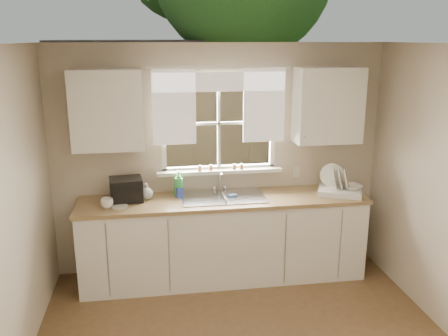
{
  "coord_description": "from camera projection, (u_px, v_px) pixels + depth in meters",
  "views": [
    {
      "loc": [
        -0.72,
        -2.99,
        2.54
      ],
      "look_at": [
        0.0,
        1.65,
        1.25
      ],
      "focal_mm": 38.0,
      "sensor_mm": 36.0,
      "label": 1
    }
  ],
  "objects": [
    {
      "name": "window",
      "position": [
        219.0,
        139.0,
        5.14
      ],
      "size": [
        1.38,
        0.16,
        1.06
      ],
      "color": "white",
      "rests_on": "room_walls"
    },
    {
      "name": "upper_cabinet_right",
      "position": [
        328.0,
        105.0,
        5.05
      ],
      "size": [
        0.7,
        0.33,
        0.8
      ],
      "primitive_type": "cube",
      "color": "white",
      "rests_on": "room_walls"
    },
    {
      "name": "sink",
      "position": [
        223.0,
        204.0,
        5.04
      ],
      "size": [
        0.88,
        0.52,
        0.4
      ],
      "color": "#B7B7BC",
      "rests_on": "countertop"
    },
    {
      "name": "wall_outlet",
      "position": [
        296.0,
        172.0,
        5.37
      ],
      "size": [
        0.08,
        0.01,
        0.12
      ],
      "primitive_type": "cube",
      "color": "beige",
      "rests_on": "room_walls"
    },
    {
      "name": "sill_jars",
      "position": [
        222.0,
        167.0,
        5.17
      ],
      "size": [
        0.5,
        0.04,
        0.06
      ],
      "color": "brown",
      "rests_on": "window"
    },
    {
      "name": "soap_bottle_c",
      "position": [
        146.0,
        191.0,
        4.95
      ],
      "size": [
        0.17,
        0.17,
        0.17
      ],
      "primitive_type": "imported",
      "rotation": [
        0.0,
        0.0,
        -0.3
      ],
      "color": "beige",
      "rests_on": "countertop"
    },
    {
      "name": "bowl",
      "position": [
        353.0,
        187.0,
        5.08
      ],
      "size": [
        0.25,
        0.25,
        0.05
      ],
      "primitive_type": "imported",
      "rotation": [
        0.0,
        0.0,
        0.27
      ],
      "color": "silver",
      "rests_on": "dish_rack"
    },
    {
      "name": "base_cabinets",
      "position": [
        224.0,
        240.0,
        5.12
      ],
      "size": [
        3.0,
        0.62,
        0.87
      ],
      "primitive_type": "cube",
      "color": "white",
      "rests_on": "ground"
    },
    {
      "name": "dish_rack",
      "position": [
        339.0,
        188.0,
        5.12
      ],
      "size": [
        0.55,
        0.49,
        0.31
      ],
      "color": "white",
      "rests_on": "countertop"
    },
    {
      "name": "ceiling",
      "position": [
        264.0,
        45.0,
        2.97
      ],
      "size": [
        3.6,
        4.0,
        0.02
      ],
      "primitive_type": "cube",
      "color": "silver",
      "rests_on": "room_walls"
    },
    {
      "name": "soap_bottle_a",
      "position": [
        179.0,
        184.0,
        5.01
      ],
      "size": [
        0.12,
        0.12,
        0.28
      ],
      "primitive_type": "imported",
      "rotation": [
        0.0,
        0.0,
        0.1
      ],
      "color": "green",
      "rests_on": "countertop"
    },
    {
      "name": "curtains",
      "position": [
        220.0,
        98.0,
        4.98
      ],
      "size": [
        1.5,
        0.03,
        0.81
      ],
      "color": "white",
      "rests_on": "room_walls"
    },
    {
      "name": "upper_cabinet_left",
      "position": [
        107.0,
        110.0,
        4.71
      ],
      "size": [
        0.7,
        0.33,
        0.8
      ],
      "primitive_type": "cube",
      "color": "white",
      "rests_on": "room_walls"
    },
    {
      "name": "countertop",
      "position": [
        224.0,
        200.0,
        5.0
      ],
      "size": [
        3.04,
        0.65,
        0.04
      ],
      "primitive_type": "cube",
      "color": "#9A7A4D",
      "rests_on": "base_cabinets"
    },
    {
      "name": "room_walls",
      "position": [
        262.0,
        235.0,
        3.24
      ],
      "size": [
        3.62,
        4.02,
        2.5
      ],
      "color": "beige",
      "rests_on": "ground"
    },
    {
      "name": "cup",
      "position": [
        107.0,
        203.0,
        4.7
      ],
      "size": [
        0.13,
        0.13,
        0.1
      ],
      "primitive_type": "imported",
      "rotation": [
        0.0,
        0.0,
        -0.07
      ],
      "color": "white",
      "rests_on": "countertop"
    },
    {
      "name": "saucer",
      "position": [
        120.0,
        206.0,
        4.73
      ],
      "size": [
        0.16,
        0.16,
        0.01
      ],
      "primitive_type": "cylinder",
      "color": "silver",
      "rests_on": "countertop"
    },
    {
      "name": "soap_bottle_b",
      "position": [
        179.0,
        190.0,
        5.01
      ],
      "size": [
        0.1,
        0.1,
        0.17
      ],
      "primitive_type": "imported",
      "rotation": [
        0.0,
        0.0,
        0.43
      ],
      "color": "#2E42AE",
      "rests_on": "countertop"
    },
    {
      "name": "black_appliance",
      "position": [
        126.0,
        189.0,
        4.89
      ],
      "size": [
        0.36,
        0.32,
        0.24
      ],
      "primitive_type": "cube",
      "rotation": [
        0.0,
        0.0,
        0.12
      ],
      "color": "black",
      "rests_on": "countertop"
    }
  ]
}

